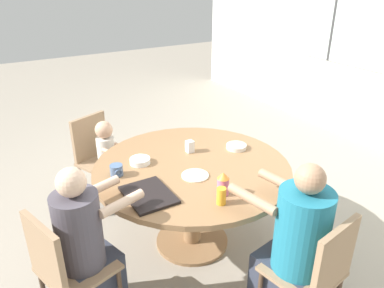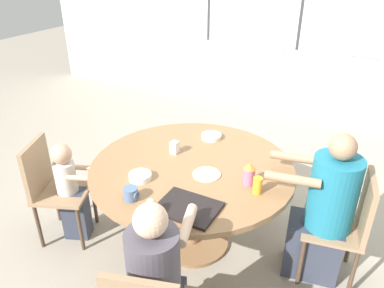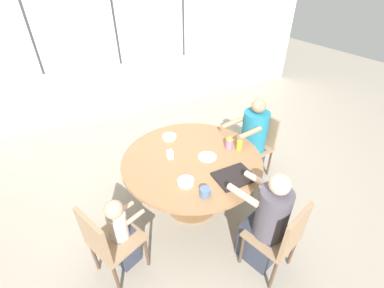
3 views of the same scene
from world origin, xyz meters
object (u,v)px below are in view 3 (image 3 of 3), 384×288
(milk_carton_small, at_px, (170,154))
(chair_for_man_blue_shirt, at_px, (282,236))
(coffee_mug, at_px, (205,192))
(chair_for_woman_green_shirt, at_px, (259,141))
(juice_glass, at_px, (239,145))
(bowl_cereal, at_px, (169,137))
(person_woman_green_shirt, at_px, (251,145))
(person_man_blue_shirt, at_px, (266,225))
(person_toddler, at_px, (122,235))
(bowl_white_shallow, at_px, (186,182))
(sippy_cup, at_px, (229,142))
(chair_for_toddler, at_px, (106,240))

(milk_carton_small, bearing_deg, chair_for_man_blue_shirt, -65.63)
(coffee_mug, bearing_deg, chair_for_woman_green_shirt, 30.48)
(juice_glass, xyz_separation_m, bowl_cereal, (-0.60, 0.57, -0.04))
(person_woman_green_shirt, bearing_deg, chair_for_woman_green_shirt, -90.00)
(person_man_blue_shirt, bearing_deg, bowl_cereal, 87.13)
(chair_for_man_blue_shirt, xyz_separation_m, person_toddler, (-1.22, 0.70, -0.09))
(coffee_mug, relative_size, bowl_white_shallow, 0.63)
(chair_for_woman_green_shirt, height_order, sippy_cup, sippy_cup)
(chair_for_woman_green_shirt, bearing_deg, person_woman_green_shirt, 90.00)
(person_man_blue_shirt, bearing_deg, person_woman_green_shirt, 41.63)
(chair_for_woman_green_shirt, height_order, person_man_blue_shirt, person_man_blue_shirt)
(chair_for_toddler, relative_size, person_toddler, 1.00)
(bowl_cereal, bearing_deg, coffee_mug, -94.50)
(person_woman_green_shirt, relative_size, milk_carton_small, 11.81)
(milk_carton_small, bearing_deg, person_man_blue_shirt, -64.54)
(chair_for_toddler, bearing_deg, milk_carton_small, 100.36)
(chair_for_toddler, xyz_separation_m, person_man_blue_shirt, (1.31, -0.49, -0.01))
(person_man_blue_shirt, relative_size, juice_glass, 9.72)
(bowl_white_shallow, bearing_deg, chair_for_man_blue_shirt, -53.37)
(person_toddler, bearing_deg, chair_for_woman_green_shirt, 83.04)
(chair_for_woman_green_shirt, xyz_separation_m, person_woman_green_shirt, (-0.16, -0.03, -0.00))
(person_man_blue_shirt, relative_size, bowl_white_shallow, 7.07)
(sippy_cup, bearing_deg, person_woman_green_shirt, 21.33)
(chair_for_woman_green_shirt, xyz_separation_m, person_toddler, (-2.00, -0.57, -0.09))
(chair_for_toddler, relative_size, bowl_cereal, 5.15)
(bowl_white_shallow, distance_m, bowl_cereal, 0.82)
(sippy_cup, bearing_deg, chair_for_man_blue_shirt, -96.91)
(person_toddler, bearing_deg, chair_for_man_blue_shirt, 37.37)
(bowl_white_shallow, bearing_deg, coffee_mug, -68.58)
(sippy_cup, height_order, bowl_cereal, sippy_cup)
(bowl_white_shallow, bearing_deg, milk_carton_small, 87.17)
(person_man_blue_shirt, bearing_deg, person_toddler, 138.36)
(person_man_blue_shirt, relative_size, coffee_mug, 11.19)
(chair_for_man_blue_shirt, xyz_separation_m, milk_carton_small, (-0.53, 1.18, 0.27))
(bowl_cereal, bearing_deg, person_woman_green_shirt, -16.86)
(chair_for_toddler, height_order, person_woman_green_shirt, person_woman_green_shirt)
(chair_for_toddler, xyz_separation_m, person_woman_green_shirt, (1.98, 0.60, -0.00))
(chair_for_toddler, distance_m, sippy_cup, 1.57)
(bowl_white_shallow, xyz_separation_m, bowl_cereal, (0.17, 0.80, -0.00))
(sippy_cup, bearing_deg, bowl_white_shallow, -156.36)
(chair_for_woman_green_shirt, distance_m, milk_carton_small, 1.35)
(person_woman_green_shirt, relative_size, person_toddler, 1.33)
(milk_carton_small, distance_m, bowl_cereal, 0.39)
(sippy_cup, xyz_separation_m, bowl_cereal, (-0.52, 0.50, -0.07))
(chair_for_toddler, xyz_separation_m, juice_glass, (1.57, 0.33, 0.28))
(coffee_mug, relative_size, juice_glass, 0.87)
(person_woman_green_shirt, distance_m, sippy_cup, 0.61)
(chair_for_man_blue_shirt, xyz_separation_m, bowl_white_shallow, (-0.56, 0.75, 0.24))
(person_woman_green_shirt, bearing_deg, milk_carton_small, 83.13)
(person_toddler, relative_size, bowl_white_shallow, 5.48)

